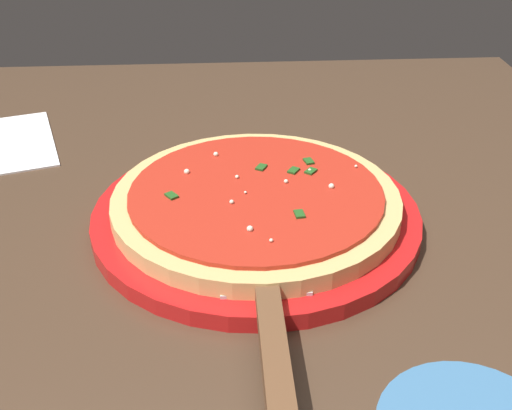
{
  "coord_description": "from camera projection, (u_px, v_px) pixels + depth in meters",
  "views": [
    {
      "loc": [
        -0.47,
        0.01,
        1.08
      ],
      "look_at": [
        0.03,
        -0.02,
        0.77
      ],
      "focal_mm": 45.06,
      "sensor_mm": 36.0,
      "label": 1
    }
  ],
  "objects": [
    {
      "name": "pizza",
      "position": [
        256.0,
        200.0,
        0.59
      ],
      "size": [
        0.26,
        0.26,
        0.02
      ],
      "color": "#DBB26B",
      "rests_on": "serving_plate"
    },
    {
      "name": "serving_plate",
      "position": [
        256.0,
        216.0,
        0.6
      ],
      "size": [
        0.3,
        0.3,
        0.02
      ],
      "primitive_type": "cylinder",
      "color": "red",
      "rests_on": "restaurant_table"
    },
    {
      "name": "restaurant_table",
      "position": [
        235.0,
        357.0,
        0.64
      ],
      "size": [
        1.0,
        0.88,
        0.75
      ],
      "color": "black",
      "rests_on": "ground_plane"
    },
    {
      "name": "pizza_server",
      "position": [
        269.0,
        314.0,
        0.46
      ],
      "size": [
        0.22,
        0.07,
        0.01
      ],
      "color": "silver",
      "rests_on": "serving_plate"
    }
  ]
}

